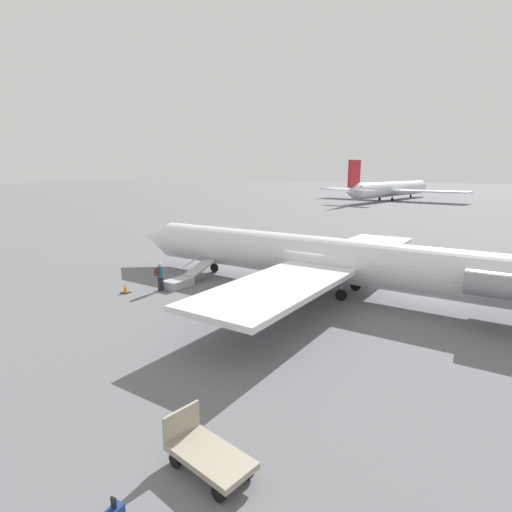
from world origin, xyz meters
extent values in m
plane|color=slate|center=(0.00, 0.00, 0.00)|extent=(600.00, 600.00, 0.00)
cylinder|color=silver|center=(0.00, 0.00, 2.01)|extent=(23.82, 2.84, 2.59)
cone|color=silver|center=(13.32, 0.14, 2.01)|extent=(2.88, 2.57, 2.54)
cube|color=silver|center=(-1.25, 6.28, 1.81)|extent=(4.25, 10.04, 0.26)
cube|color=silver|center=(-1.13, -6.30, 1.81)|extent=(4.25, 10.04, 0.26)
cylinder|color=gray|center=(-10.05, 1.72, 2.20)|extent=(3.12, 1.20, 1.17)
cylinder|color=gray|center=(-10.01, -1.92, 2.20)|extent=(3.12, 1.20, 1.17)
cylinder|color=black|center=(7.73, 0.08, 0.32)|extent=(0.64, 0.17, 0.64)
cylinder|color=gray|center=(7.73, 0.08, 0.74)|extent=(0.12, 0.12, 0.20)
cylinder|color=black|center=(-2.39, 1.14, 0.32)|extent=(0.64, 0.17, 0.64)
cylinder|color=gray|center=(-2.39, 1.14, 0.74)|extent=(0.12, 0.12, 0.20)
cylinder|color=black|center=(-2.37, -1.19, 0.32)|extent=(0.64, 0.17, 0.64)
cylinder|color=gray|center=(-2.37, -1.19, 0.74)|extent=(0.12, 0.12, 0.20)
cylinder|color=silver|center=(20.01, -88.17, 2.94)|extent=(8.59, 41.54, 3.79)
cone|color=silver|center=(17.36, -110.79, 2.94)|extent=(4.18, 4.57, 3.71)
cone|color=silver|center=(22.71, -65.17, 2.94)|extent=(4.26, 5.33, 3.71)
cube|color=red|center=(22.59, -66.15, 6.92)|extent=(0.92, 5.31, 6.07)
cube|color=silver|center=(22.66, -65.62, 3.32)|extent=(10.81, 3.50, 0.19)
cube|color=silver|center=(30.77, -87.35, 2.65)|extent=(17.97, 8.05, 0.38)
cube|color=silver|center=(9.74, -84.88, 2.65)|extent=(17.97, 8.05, 0.38)
cylinder|color=black|center=(18.44, -101.52, 0.47)|extent=(0.34, 0.96, 0.94)
cylinder|color=gray|center=(18.44, -101.52, 1.09)|extent=(0.17, 0.17, 0.29)
cylinder|color=black|center=(22.19, -84.26, 0.47)|extent=(0.34, 0.96, 0.94)
cylinder|color=gray|center=(22.19, -84.26, 1.09)|extent=(0.17, 0.17, 0.29)
cylinder|color=black|center=(18.80, -83.86, 0.47)|extent=(0.34, 0.96, 0.94)
cylinder|color=gray|center=(18.80, -83.86, 1.09)|extent=(0.17, 0.17, 0.29)
cube|color=#B2B2B7|center=(7.09, 4.32, 0.25)|extent=(1.12, 1.81, 0.50)
cube|color=#B2B2B7|center=(7.12, 2.32, 0.83)|extent=(0.92, 2.24, 0.78)
cube|color=#B2B2B7|center=(7.57, 2.32, 1.33)|extent=(0.08, 2.22, 0.72)
cube|color=#23232D|center=(7.41, 5.49, 0.42)|extent=(0.20, 0.28, 0.85)
cylinder|color=#265972|center=(7.41, 5.49, 1.18)|extent=(0.36, 0.36, 0.65)
sphere|color=beige|center=(7.41, 5.49, 1.62)|extent=(0.24, 0.24, 0.24)
cube|color=#592323|center=(7.40, 5.76, 1.21)|extent=(0.28, 0.18, 0.44)
cube|color=#9E937F|center=(-4.95, 15.28, 0.44)|extent=(2.32, 1.38, 0.16)
cube|color=#9E937F|center=(-3.91, 15.14, 0.87)|extent=(0.22, 1.10, 0.70)
cylinder|color=black|center=(-4.13, 15.61, 0.18)|extent=(0.37, 0.17, 0.36)
cylinder|color=black|center=(-4.24, 14.74, 0.18)|extent=(0.37, 0.17, 0.36)
cylinder|color=black|center=(-5.65, 15.82, 0.18)|extent=(0.37, 0.17, 0.36)
cylinder|color=black|center=(-5.77, 14.94, 0.18)|extent=(0.37, 0.17, 0.36)
cube|color=black|center=(-4.54, 17.62, 0.76)|extent=(0.12, 0.06, 0.24)
cube|color=black|center=(8.79, 7.01, 0.01)|extent=(0.47, 0.47, 0.03)
cone|color=orange|center=(8.79, 7.01, 0.26)|extent=(0.36, 0.36, 0.52)
camera|label=1|loc=(-10.51, 21.50, 6.98)|focal=28.00mm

